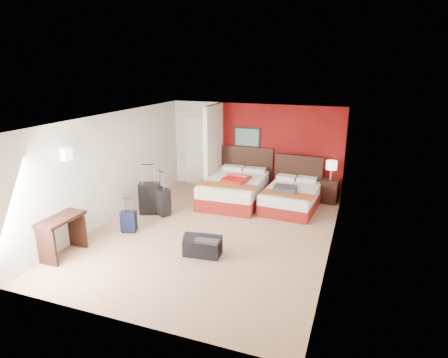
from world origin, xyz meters
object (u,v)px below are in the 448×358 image
at_px(suitcase_black, 150,199).
at_px(bed_right, 291,198).
at_px(desk, 62,236).
at_px(red_suitcase_open, 237,178).
at_px(bed_left, 234,190).
at_px(suitcase_navy, 129,223).
at_px(nightstand, 329,191).
at_px(duffel_bag, 203,246).
at_px(table_lamp, 331,170).
at_px(suitcase_charcoal, 162,202).

bearing_deg(suitcase_black, bed_right, 3.27).
bearing_deg(desk, red_suitcase_open, 60.67).
relative_size(bed_left, bed_right, 1.18).
distance_m(red_suitcase_open, desk, 4.49).
bearing_deg(bed_left, bed_right, -1.39).
xyz_separation_m(bed_right, suitcase_navy, (-3.05, -2.67, -0.04)).
height_order(nightstand, duffel_bag, nightstand).
distance_m(nightstand, duffel_bag, 4.38).
distance_m(table_lamp, suitcase_black, 4.73).
bearing_deg(suitcase_charcoal, desk, -78.18).
relative_size(bed_left, nightstand, 3.37).
bearing_deg(suitcase_black, table_lamp, 7.67).
bearing_deg(bed_right, table_lamp, 47.32).
height_order(suitcase_black, suitcase_navy, suitcase_black).
bearing_deg(suitcase_black, nightstand, 7.67).
xyz_separation_m(bed_right, red_suitcase_open, (-1.42, -0.11, 0.42)).
relative_size(table_lamp, duffel_bag, 0.72).
xyz_separation_m(nightstand, table_lamp, (0.00, 0.00, 0.57)).
distance_m(bed_right, nightstand, 1.20).
bearing_deg(suitcase_navy, table_lamp, 26.41).
xyz_separation_m(suitcase_navy, desk, (-0.58, -1.34, 0.17)).
bearing_deg(red_suitcase_open, suitcase_black, -131.73).
distance_m(table_lamp, desk, 6.63).
height_order(bed_right, suitcase_black, suitcase_black).
bearing_deg(duffel_bag, suitcase_black, 137.44).
xyz_separation_m(bed_left, suitcase_navy, (-1.53, -2.66, -0.09)).
relative_size(red_suitcase_open, duffel_bag, 1.16).
bearing_deg(suitcase_navy, desk, -128.67).
relative_size(nightstand, suitcase_black, 0.83).
height_order(bed_right, duffel_bag, bed_right).
relative_size(bed_right, red_suitcase_open, 2.19).
distance_m(red_suitcase_open, nightstand, 2.51).
xyz_separation_m(bed_left, table_lamp, (2.39, 0.84, 0.56)).
height_order(nightstand, table_lamp, table_lamp).
relative_size(suitcase_charcoal, desk, 0.67).
height_order(bed_right, red_suitcase_open, red_suitcase_open).
bearing_deg(nightstand, bed_left, -155.17).
distance_m(suitcase_charcoal, desk, 2.61).
distance_m(bed_left, bed_right, 1.52).
xyz_separation_m(red_suitcase_open, suitcase_navy, (-1.63, -2.56, -0.46)).
xyz_separation_m(nightstand, suitcase_black, (-4.05, -2.38, 0.06)).
bearing_deg(red_suitcase_open, bed_left, 143.98).
height_order(nightstand, suitcase_charcoal, suitcase_charcoal).
height_order(bed_left, table_lamp, table_lamp).
xyz_separation_m(table_lamp, desk, (-4.50, -4.84, -0.49)).
bearing_deg(suitcase_navy, suitcase_charcoal, 65.77).
distance_m(red_suitcase_open, suitcase_charcoal, 2.05).
bearing_deg(desk, suitcase_charcoal, 73.23).
distance_m(nightstand, suitcase_black, 4.70).
distance_m(nightstand, desk, 6.61).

